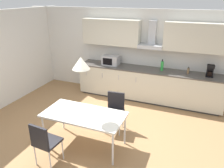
# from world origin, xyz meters

# --- Properties ---
(ground_plane) EXTENTS (8.50, 7.64, 0.02)m
(ground_plane) POSITION_xyz_m (0.00, 0.00, -0.01)
(ground_plane) COLOR #9E754C
(wall_back) EXTENTS (6.80, 0.10, 2.52)m
(wall_back) POSITION_xyz_m (0.00, 2.60, 1.26)
(wall_back) COLOR silver
(wall_back) RESTS_ON ground_plane
(kitchen_counter) EXTENTS (4.09, 0.68, 0.93)m
(kitchen_counter) POSITION_xyz_m (0.69, 2.22, 0.47)
(kitchen_counter) COLOR #333333
(kitchen_counter) RESTS_ON ground_plane
(backsplash_tile) EXTENTS (4.07, 0.02, 0.55)m
(backsplash_tile) POSITION_xyz_m (0.69, 2.54, 1.20)
(backsplash_tile) COLOR silver
(backsplash_tile) RESTS_ON kitchen_counter
(upper_wall_cabinets) EXTENTS (4.07, 0.40, 0.73)m
(upper_wall_cabinets) POSITION_xyz_m (0.69, 2.38, 1.86)
(upper_wall_cabinets) COLOR beige
(microwave) EXTENTS (0.48, 0.35, 0.28)m
(microwave) POSITION_xyz_m (-0.45, 2.22, 1.07)
(microwave) COLOR #ADADB2
(microwave) RESTS_ON kitchen_counter
(coffee_maker) EXTENTS (0.18, 0.19, 0.30)m
(coffee_maker) POSITION_xyz_m (2.27, 2.25, 1.08)
(coffee_maker) COLOR black
(coffee_maker) RESTS_ON kitchen_counter
(bottle_green) EXTENTS (0.08, 0.08, 0.31)m
(bottle_green) POSITION_xyz_m (1.05, 2.27, 1.06)
(bottle_green) COLOR green
(bottle_green) RESTS_ON kitchen_counter
(bottle_brown) EXTENTS (0.06, 0.06, 0.19)m
(bottle_brown) POSITION_xyz_m (1.75, 2.25, 1.01)
(bottle_brown) COLOR brown
(bottle_brown) RESTS_ON kitchen_counter
(dining_table) EXTENTS (1.60, 0.79, 0.73)m
(dining_table) POSITION_xyz_m (0.02, -0.33, 0.68)
(dining_table) COLOR silver
(dining_table) RESTS_ON ground_plane
(chair_far_right) EXTENTS (0.44, 0.44, 0.87)m
(chair_far_right) POSITION_xyz_m (0.37, 0.44, 0.53)
(chair_far_right) COLOR black
(chair_far_right) RESTS_ON ground_plane
(chair_near_left) EXTENTS (0.43, 0.43, 0.87)m
(chair_near_left) POSITION_xyz_m (-0.35, -1.11, 0.53)
(chair_near_left) COLOR black
(chair_near_left) RESTS_ON ground_plane
(pendant_lamp) EXTENTS (0.32, 0.32, 0.22)m
(pendant_lamp) POSITION_xyz_m (0.02, -0.33, 1.75)
(pendant_lamp) COLOR silver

